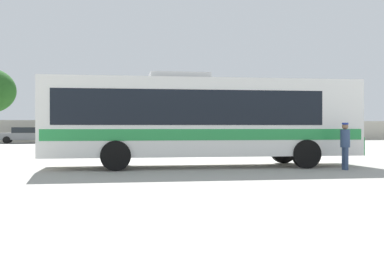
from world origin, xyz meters
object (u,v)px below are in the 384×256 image
parked_car_second_white (94,134)px  roadside_tree_midright (149,105)px  parked_car_third_white (157,134)px  attendant_by_bus_door (345,143)px  roadside_tree_midleft (99,95)px  parked_car_leftmost_grey (25,135)px  parked_car_rightmost_silver (212,134)px  coach_bus_white_green (199,117)px  roadside_tree_right (258,106)px

parked_car_second_white → roadside_tree_midright: bearing=51.5°
parked_car_third_white → attendant_by_bus_door: bearing=-86.7°
roadside_tree_midleft → parked_car_leftmost_grey: bearing=-128.0°
parked_car_third_white → parked_car_rightmost_silver: parked_car_rightmost_silver is taller
roadside_tree_midleft → roadside_tree_midright: 5.76m
roadside_tree_midleft → roadside_tree_midright: roadside_tree_midleft is taller
coach_bus_white_green → roadside_tree_right: bearing=65.3°
coach_bus_white_green → parked_car_leftmost_grey: coach_bus_white_green is taller
parked_car_third_white → parked_car_second_white: bearing=175.4°
parked_car_rightmost_silver → roadside_tree_midleft: 14.78m
parked_car_third_white → parked_car_rightmost_silver: bearing=-0.5°
coach_bus_white_green → attendant_by_bus_door: coach_bus_white_green is taller
parked_car_leftmost_grey → roadside_tree_midleft: size_ratio=0.63×
parked_car_leftmost_grey → roadside_tree_midright: roadside_tree_midright is taller
attendant_by_bus_door → roadside_tree_midleft: roadside_tree_midleft is taller
coach_bus_white_green → parked_car_second_white: coach_bus_white_green is taller
parked_car_second_white → parked_car_rightmost_silver: 11.39m
parked_car_rightmost_silver → coach_bus_white_green: bearing=-107.1°
parked_car_leftmost_grey → parked_car_second_white: size_ratio=0.99×
parked_car_third_white → parked_car_rightmost_silver: size_ratio=1.03×
parked_car_second_white → roadside_tree_midleft: size_ratio=0.64×
parked_car_leftmost_grey → roadside_tree_midright: (12.50, 8.03, 3.13)m
parked_car_rightmost_silver → roadside_tree_right: (8.22, 8.68, 3.14)m
coach_bus_white_green → parked_car_second_white: size_ratio=2.58×
parked_car_rightmost_silver → roadside_tree_midleft: roadside_tree_midleft is taller
parked_car_leftmost_grey → parked_car_second_white: (6.15, 0.04, -0.00)m
parked_car_third_white → roadside_tree_right: roadside_tree_right is taller
parked_car_third_white → parked_car_leftmost_grey: bearing=177.9°
parked_car_third_white → roadside_tree_midleft: 11.47m
parked_car_leftmost_grey → roadside_tree_midright: 15.19m
parked_car_leftmost_grey → roadside_tree_midleft: roadside_tree_midleft is taller
parked_car_third_white → roadside_tree_midright: 9.04m
parked_car_leftmost_grey → roadside_tree_midright: size_ratio=0.81×
attendant_by_bus_door → roadside_tree_midright: 38.53m
parked_car_leftmost_grey → parked_car_second_white: 6.15m
coach_bus_white_green → roadside_tree_right: roadside_tree_right is taller
coach_bus_white_green → parked_car_third_white: size_ratio=2.81×
parked_car_leftmost_grey → parked_car_third_white: 12.05m
coach_bus_white_green → parked_car_leftmost_grey: (-9.11, 27.92, -1.10)m
roadside_tree_midleft → roadside_tree_midright: size_ratio=1.28×
attendant_by_bus_door → parked_car_second_white: (-7.61, 30.41, -0.17)m
coach_bus_white_green → roadside_tree_midright: (3.39, 35.95, 2.03)m
parked_car_third_white → roadside_tree_midright: size_ratio=0.75×
coach_bus_white_green → parked_car_leftmost_grey: 29.39m
coach_bus_white_green → attendant_by_bus_door: size_ratio=7.22×
roadside_tree_midleft → parked_car_second_white: bearing=-95.1°
attendant_by_bus_door → roadside_tree_midleft: size_ratio=0.23×
attendant_by_bus_door → roadside_tree_midright: (-1.27, 38.40, 2.96)m
parked_car_leftmost_grey → parked_car_third_white: parked_car_third_white is taller
parked_car_second_white → roadside_tree_midright: 10.68m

